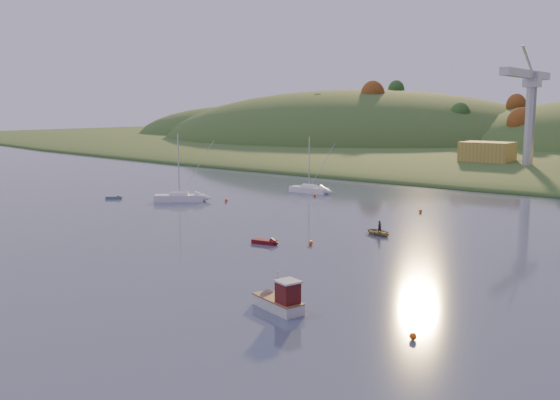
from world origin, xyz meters
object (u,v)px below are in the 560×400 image
Objects in this scene: sailboat_near at (179,197)px; canoe at (380,232)px; red_tender at (269,242)px; sailboat_far at (309,189)px; fishing_boat at (275,299)px; grey_dinghy at (117,197)px.

canoe is at bearing -44.55° from sailboat_near.
red_tender reaches higher than canoe.
sailboat_near reaches higher than sailboat_far.
fishing_boat is 0.56× the size of sailboat_far.
grey_dinghy is (-42.04, 11.22, -0.02)m from red_tender.
sailboat_far reaches higher than canoe.
red_tender is at bearing 169.78° from canoe.
red_tender is at bearing -65.70° from sailboat_near.
canoe is (28.33, -25.07, -0.31)m from sailboat_far.
grey_dinghy is (-10.50, -4.40, -0.50)m from sailboat_near.
fishing_boat is 56.44m from sailboat_near.
sailboat_far is at bearing 68.92° from canoe.
red_tender reaches higher than grey_dinghy.
sailboat_far is at bearing 109.43° from red_tender.
grey_dinghy reaches higher than canoe.
sailboat_near reaches higher than canoe.
red_tender is (-14.50, 17.03, -0.53)m from fishing_boat.
sailboat_near is at bearing 143.42° from red_tender.
sailboat_far is 42.77m from red_tender.
grey_dinghy is at bearing 154.82° from red_tender.
grey_dinghy is at bearing -132.37° from sailboat_far.
fishing_boat is at bearing -145.43° from canoe.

